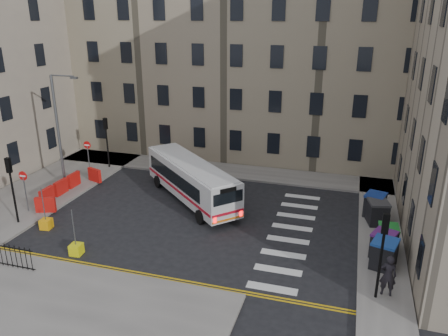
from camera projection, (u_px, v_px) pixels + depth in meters
The scene contains 22 objects.
ground at pixel (226, 222), 26.87m from camera, with size 120.00×120.00×0.00m, color black.
pavement_north at pixel (187, 167), 36.23m from camera, with size 36.00×3.20×0.15m, color slate.
pavement_east at pixel (378, 212), 27.99m from camera, with size 2.40×26.00×0.15m, color slate.
pavement_west at pixel (45, 189), 31.56m from camera, with size 6.00×22.00×0.15m, color slate.
pavement_sw at pixel (15, 295), 19.74m from camera, with size 20.00×6.00×0.15m, color slate.
terrace_north at pixel (201, 53), 39.84m from camera, with size 38.30×10.80×17.20m.
traffic_light_east at pixel (383, 243), 18.60m from camera, with size 0.28×0.22×4.10m.
traffic_light_nw at pixel (106, 135), 35.03m from camera, with size 0.28×0.22×4.10m.
traffic_light_sw at pixel (11, 180), 25.57m from camera, with size 0.28×0.22×4.10m.
streetlamp at pixel (58, 130), 30.75m from camera, with size 0.50×0.22×8.14m.
no_entry_north at pixel (88, 151), 33.63m from camera, with size 0.60×0.08×3.00m.
no_entry_south at pixel (24, 183), 27.32m from camera, with size 0.60×0.08×3.00m.
roadworks_barriers at pixel (65, 188), 30.33m from camera, with size 1.66×6.26×1.00m.
bus at pixel (191, 179), 29.45m from camera, with size 8.70×8.34×2.68m.
wheelie_bin_a at pixel (384, 254), 21.59m from camera, with size 1.47×1.59×1.46m.
wheelie_bin_b at pixel (383, 244), 22.54m from camera, with size 1.48×1.57×1.37m.
wheelie_bin_c at pixel (388, 237), 23.38m from camera, with size 1.06×1.21×1.29m.
wheelie_bin_d at pixel (378, 212), 26.08m from camera, with size 1.40×1.53×1.44m.
wheelie_bin_e at pixel (375, 205), 27.10m from camera, with size 1.48×1.59×1.45m.
pedestrian at pixel (388, 275), 19.36m from camera, with size 0.72×0.47×1.97m, color black.
bollard_yellow at pixel (46, 224), 25.92m from camera, with size 0.60×0.60×0.60m, color #FFAA0E.
bollard_chevron at pixel (76, 249), 23.14m from camera, with size 0.60×0.60×0.60m, color yellow.
Camera 1 is at (6.86, -23.19, 12.15)m, focal length 35.00 mm.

